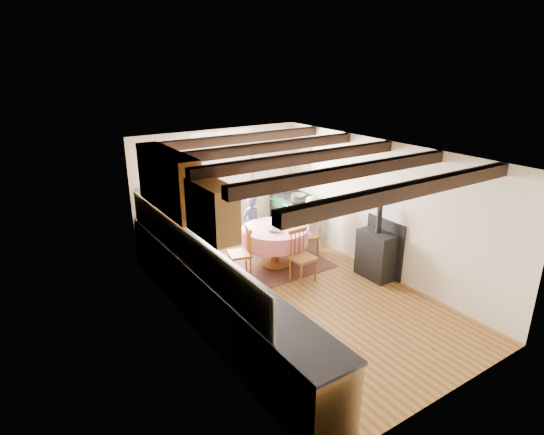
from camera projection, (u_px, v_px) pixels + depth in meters
floor at (299, 297)px, 7.30m from camera, size 3.60×5.50×0.00m
ceiling at (302, 152)px, 6.50m from camera, size 3.60×5.50×0.00m
wall_back at (219, 188)px, 9.06m from camera, size 3.60×0.00×2.40m
wall_front at (456, 306)px, 4.74m from camera, size 3.60×0.00×2.40m
wall_left at (193, 255)px, 5.97m from camera, size 0.00×5.50×2.40m
wall_right at (382, 209)px, 7.84m from camera, size 0.00×5.50×2.40m
beam_a at (410, 190)px, 4.96m from camera, size 3.60×0.16×0.16m
beam_b at (349, 172)px, 5.74m from camera, size 3.60×0.16×0.16m
beam_c at (302, 158)px, 6.53m from camera, size 3.60×0.16×0.16m
beam_d at (265, 148)px, 7.32m from camera, size 3.60×0.16×0.16m
beam_e at (236, 139)px, 8.10m from camera, size 3.60×0.16×0.16m
splash_left at (185, 248)px, 6.21m from camera, size 0.02×4.50×0.55m
splash_back at (173, 196)px, 8.53m from camera, size 1.40×0.02×0.55m
base_cabinet_left at (215, 299)px, 6.38m from camera, size 0.60×5.30×0.88m
base_cabinet_back at (179, 238)px, 8.54m from camera, size 1.30×0.60×0.88m
worktop_left at (215, 270)px, 6.23m from camera, size 0.64×5.30×0.04m
worktop_back at (178, 216)px, 8.37m from camera, size 1.30×0.64×0.04m
wall_cabinet_glass at (168, 180)px, 6.75m from camera, size 0.34×1.80×0.90m
wall_cabinet_solid at (212, 210)px, 5.59m from camera, size 0.34×0.90×0.70m
window_frame at (223, 169)px, 8.97m from camera, size 1.34×0.03×1.54m
window_pane at (223, 169)px, 8.97m from camera, size 1.20×0.01×1.40m
curtain_left at (187, 200)px, 8.63m from camera, size 0.35×0.10×2.10m
curtain_right at (261, 187)px, 9.51m from camera, size 0.35×0.10×2.10m
curtain_rod at (224, 139)px, 8.70m from camera, size 2.00×0.03×0.03m
wall_picture at (303, 158)px, 9.46m from camera, size 0.04×0.50×0.60m
wall_plate at (263, 158)px, 9.42m from camera, size 0.30×0.02×0.30m
rug at (275, 264)px, 8.47m from camera, size 1.90×1.48×0.01m
dining_table at (275, 246)px, 8.35m from camera, size 1.23×1.23×0.74m
chair_near at (303, 256)px, 7.72m from camera, size 0.42×0.44×0.93m
chair_left at (240, 252)px, 7.86m from camera, size 0.52×0.50×0.94m
chair_right at (307, 234)px, 8.64m from camera, size 0.45×0.43×0.95m
aga_range at (291, 215)px, 9.70m from camera, size 0.68×1.06×0.97m
cast_iron_stove at (377, 242)px, 7.79m from camera, size 0.40×0.66×1.33m
child_far at (251, 224)px, 8.89m from camera, size 0.46×0.35×1.15m
child_right at (313, 225)px, 8.73m from camera, size 0.52×0.67×1.22m
bowl_a at (272, 229)px, 8.08m from camera, size 0.32×0.32×0.06m
bowl_b at (276, 230)px, 8.05m from camera, size 0.28×0.28×0.06m
cup at (274, 228)px, 8.07m from camera, size 0.15×0.15×0.10m
canister_tall at (164, 212)px, 8.18m from camera, size 0.13×0.13×0.23m
canister_wide at (176, 209)px, 8.37m from camera, size 0.20×0.20×0.22m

